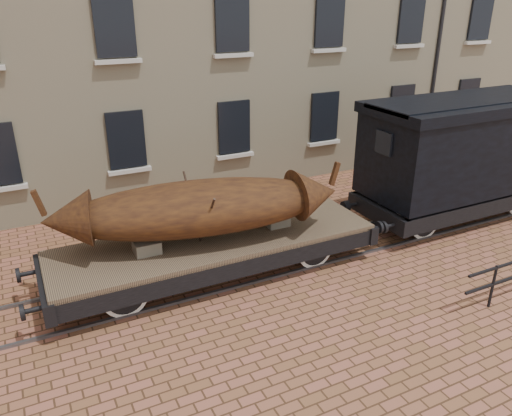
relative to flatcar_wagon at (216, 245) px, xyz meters
name	(u,v)px	position (x,y,z in m)	size (l,w,h in m)	color
ground	(280,259)	(1.71, 0.00, -0.79)	(90.00, 90.00, 0.00)	brown
rail_track	(280,258)	(1.71, 0.00, -0.76)	(30.00, 1.52, 0.06)	#59595E
flatcar_wagon	(216,245)	(0.00, 0.00, 0.00)	(8.43, 2.29, 1.27)	brown
iron_boat	(199,207)	(-0.36, 0.00, 1.02)	(6.65, 2.82, 1.59)	#4E2B11
goods_van	(465,145)	(7.68, 0.00, 1.43)	(6.86, 2.50, 3.55)	black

